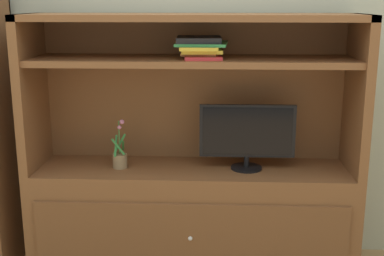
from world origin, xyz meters
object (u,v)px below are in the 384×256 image
Objects in this scene: tv_monitor at (247,134)px; magazine_stack at (201,47)px; potted_plant at (120,158)px; media_console at (192,193)px.

magazine_stack reaches higher than tv_monitor.
potted_plant is 0.79m from magazine_stack.
magazine_stack is (-0.27, 0.01, 0.49)m from tv_monitor.
tv_monitor is (0.31, -0.01, 0.37)m from media_console.
magazine_stack is (0.04, -0.01, 0.86)m from media_console.
potted_plant is at bearing -179.16° from tv_monitor.
tv_monitor is 1.91× the size of potted_plant.
tv_monitor is at bearing -2.55° from media_console.
media_console reaches higher than tv_monitor.
media_console is 3.46× the size of tv_monitor.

